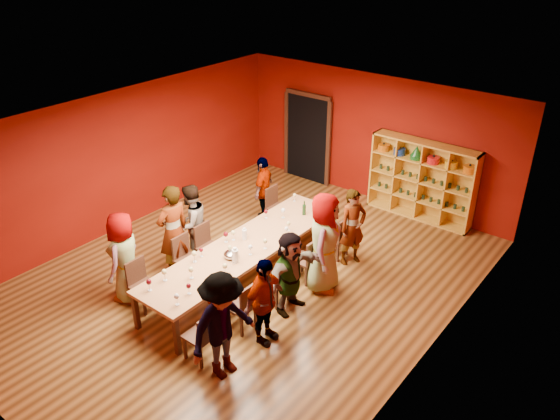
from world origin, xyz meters
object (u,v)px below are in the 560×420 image
object	(u,v)px
chair_person_left_1	(185,256)
person_left_2	(191,224)
chair_person_right_0	(203,334)
chair_person_right_2	(278,279)
chair_person_left_0	(141,281)
chair_person_right_4	(339,235)
person_left_4	(263,189)
chair_person_right_3	(308,258)
person_right_2	(290,272)
person_right_4	(353,227)
person_right_0	(223,326)
chair_person_right_1	(244,305)
shelving_unit	(423,176)
chair_person_left_2	(207,244)
chair_person_left_4	(275,204)
person_left_0	(125,257)
person_left_1	(173,231)
wine_bottle	(304,209)
spittoon_bowl	(231,254)
tasting_table	(246,248)
person_right_1	(264,302)
person_right_3	(324,243)

from	to	relation	value
chair_person_left_1	person_left_2	world-z (taller)	person_left_2
chair_person_right_0	chair_person_right_2	bearing A→B (deg)	90.00
chair_person_left_0	chair_person_right_4	bearing A→B (deg)	62.09
person_left_4	chair_person_right_3	world-z (taller)	person_left_4
chair_person_left_0	person_right_2	size ratio (longest dim) A/B	0.59
person_right_4	person_right_0	bearing A→B (deg)	-153.09
chair_person_right_1	chair_person_right_4	size ratio (longest dim) A/B	1.00
shelving_unit	chair_person_left_1	xyz separation A→B (m)	(-2.31, -4.99, -0.49)
chair_person_left_2	chair_person_right_0	xyz separation A→B (m)	(1.82, -1.88, 0.00)
chair_person_left_4	person_right_4	xyz separation A→B (m)	(2.11, -0.26, 0.28)
chair_person_left_2	person_left_2	bearing A→B (deg)	180.00
chair_person_right_0	chair_person_right_2	xyz separation A→B (m)	(0.00, 1.81, 0.00)
chair_person_left_1	person_left_0	bearing A→B (deg)	-109.74
chair_person_left_1	person_left_4	xyz separation A→B (m)	(-0.34, 2.66, 0.26)
person_right_2	person_left_0	bearing A→B (deg)	123.56
person_left_1	person_right_2	xyz separation A→B (m)	(2.35, 0.48, -0.17)
shelving_unit	wine_bottle	bearing A→B (deg)	-115.04
person_left_0	spittoon_bowl	distance (m)	1.83
tasting_table	person_right_1	bearing A→B (deg)	-39.24
chair_person_left_0	chair_person_left_1	bearing A→B (deg)	90.00
chair_person_right_1	chair_person_left_1	bearing A→B (deg)	167.09
spittoon_bowl	person_right_2	bearing A→B (deg)	14.24
chair_person_left_2	spittoon_bowl	distance (m)	1.09
chair_person_left_2	chair_person_right_2	bearing A→B (deg)	-2.39
shelving_unit	person_right_0	bearing A→B (deg)	-90.58
chair_person_right_3	person_right_1	bearing A→B (deg)	-76.47
person_right_3	chair_person_left_2	bearing A→B (deg)	87.28
chair_person_right_2	spittoon_bowl	xyz separation A→B (m)	(-0.84, -0.28, 0.32)
chair_person_right_3	spittoon_bowl	xyz separation A→B (m)	(-0.84, -1.15, 0.32)
chair_person_left_1	chair_person_right_0	size ratio (longest dim) A/B	1.00
tasting_table	person_left_4	bearing A→B (deg)	122.11
person_right_3	chair_person_right_4	world-z (taller)	person_right_3
person_right_4	chair_person_left_0	bearing A→B (deg)	173.33
chair_person_left_4	person_right_3	size ratio (longest dim) A/B	0.47
chair_person_right_4	wine_bottle	xyz separation A→B (m)	(-0.78, -0.12, 0.37)
person_right_1	spittoon_bowl	distance (m)	1.41
person_right_1	tasting_table	bearing A→B (deg)	49.42
chair_person_right_1	person_right_4	size ratio (longest dim) A/B	0.57
shelving_unit	person_right_3	distance (m)	3.64
chair_person_right_1	chair_person_right_3	distance (m)	1.77
person_right_4	person_left_0	bearing A→B (deg)	169.05
chair_person_right_3	person_left_2	bearing A→B (deg)	-160.20
person_left_4	shelving_unit	bearing A→B (deg)	112.58
person_left_4	person_left_0	bearing A→B (deg)	-19.28
tasting_table	person_right_2	bearing A→B (deg)	-9.50
person_right_1	person_right_2	size ratio (longest dim) A/B	1.01
person_left_0	person_left_1	distance (m)	1.04
chair_person_left_2	person_left_4	size ratio (longest dim) A/B	0.59
chair_person_right_1	chair_person_right_4	bearing A→B (deg)	90.00
person_left_0	chair_person_right_1	distance (m)	2.30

